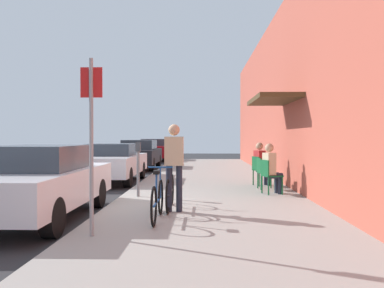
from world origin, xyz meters
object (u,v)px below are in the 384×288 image
(bicycle_1, at_px, (170,191))
(cafe_chair_2, at_px, (259,169))
(seated_patron_0, at_px, (271,167))
(cafe_chair_1, at_px, (263,171))
(street_sign, at_px, (91,132))
(bicycle_0, at_px, (157,200))
(parked_car_2, at_px, (139,154))
(parked_car_3, at_px, (154,150))
(cafe_chair_0, at_px, (269,174))
(parked_car_0, at_px, (38,181))
(seated_patron_2, at_px, (261,162))
(pedestrian_standing, at_px, (174,160))
(parked_car_1, at_px, (112,162))
(parking_meter, at_px, (138,165))

(bicycle_1, distance_m, cafe_chair_2, 4.63)
(seated_patron_0, distance_m, cafe_chair_1, 0.97)
(street_sign, bearing_deg, bicycle_0, 54.01)
(bicycle_1, bearing_deg, parked_car_2, 101.90)
(parked_car_3, relative_size, bicycle_0, 2.57)
(cafe_chair_0, xyz_separation_m, cafe_chair_1, (-0.00, 0.97, 0.00))
(parked_car_0, relative_size, seated_patron_2, 3.41)
(parked_car_2, distance_m, cafe_chair_2, 9.10)
(cafe_chair_2, height_order, pedestrian_standing, pedestrian_standing)
(seated_patron_0, distance_m, cafe_chair_2, 1.77)
(parked_car_0, distance_m, parked_car_1, 6.32)
(cafe_chair_2, bearing_deg, parked_car_3, 109.08)
(seated_patron_2, height_order, pedestrian_standing, pedestrian_standing)
(parked_car_2, distance_m, street_sign, 14.07)
(parked_car_1, height_order, parked_car_3, parked_car_3)
(parking_meter, bearing_deg, seated_patron_2, 34.79)
(parked_car_1, relative_size, pedestrian_standing, 2.59)
(pedestrian_standing, bearing_deg, seated_patron_0, 47.60)
(parking_meter, xyz_separation_m, cafe_chair_2, (3.27, 2.29, -0.26))
(street_sign, xyz_separation_m, cafe_chair_1, (3.32, 5.44, -1.02))
(seated_patron_0, distance_m, pedestrian_standing, 3.43)
(cafe_chair_1, bearing_deg, parked_car_3, 108.10)
(bicycle_0, xyz_separation_m, cafe_chair_1, (2.48, 4.29, 0.14))
(parked_car_0, relative_size, parked_car_1, 1.00)
(parked_car_1, bearing_deg, bicycle_0, -71.27)
(bicycle_0, relative_size, bicycle_1, 1.00)
(parking_meter, distance_m, cafe_chair_1, 3.60)
(cafe_chair_0, distance_m, seated_patron_0, 0.20)
(parked_car_3, bearing_deg, cafe_chair_2, -70.92)
(seated_patron_0, bearing_deg, parking_meter, -170.90)
(parked_car_3, xyz_separation_m, seated_patron_2, (4.88, -13.91, 0.06))
(parked_car_3, bearing_deg, cafe_chair_1, -71.90)
(cafe_chair_1, xyz_separation_m, seated_patron_2, (0.06, 0.83, 0.19))
(cafe_chair_2, bearing_deg, seated_patron_2, 20.00)
(bicycle_1, relative_size, cafe_chair_1, 1.97)
(cafe_chair_1, bearing_deg, bicycle_0, -120.04)
(parked_car_1, bearing_deg, cafe_chair_1, -28.45)
(parked_car_1, bearing_deg, street_sign, -79.44)
(cafe_chair_2, xyz_separation_m, pedestrian_standing, (-2.25, -4.28, 0.50))
(street_sign, xyz_separation_m, bicycle_0, (0.84, 1.15, -1.16))
(bicycle_1, bearing_deg, parked_car_1, 113.07)
(parked_car_1, height_order, bicycle_0, parked_car_1)
(seated_patron_2, bearing_deg, cafe_chair_0, -91.84)
(bicycle_1, xyz_separation_m, cafe_chair_1, (2.35, 3.18, 0.14))
(cafe_chair_0, bearing_deg, seated_patron_2, 88.16)
(parked_car_1, relative_size, parked_car_3, 1.00)
(cafe_chair_1, bearing_deg, parked_car_2, 119.48)
(bicycle_0, xyz_separation_m, cafe_chair_2, (2.48, 5.09, 0.14))
(bicycle_1, distance_m, seated_patron_0, 3.30)
(parked_car_3, height_order, bicycle_0, parked_car_3)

